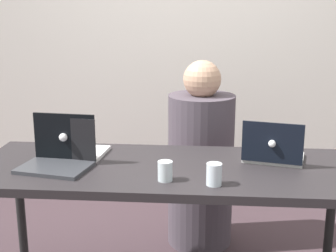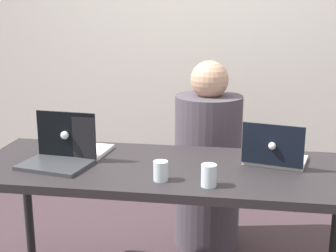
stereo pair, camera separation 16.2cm
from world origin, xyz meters
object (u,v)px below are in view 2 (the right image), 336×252
Objects in this scene: water_glass_right at (209,177)px; water_glass_center at (161,172)px; person_at_center at (208,165)px; laptop_front_left at (59,154)px; laptop_back_right at (274,155)px; laptop_back_left at (74,145)px.

water_glass_right is 0.22m from water_glass_center.
laptop_front_left is (-0.67, -0.71, 0.27)m from person_at_center.
person_at_center is 3.54× the size of laptop_back_right.
laptop_back_left reaches higher than laptop_front_left.
laptop_back_right reaches higher than water_glass_center.
person_at_center is 0.93m from water_glass_right.
water_glass_center is (0.52, -0.14, -0.01)m from laptop_front_left.
laptop_back_left is at bearing 155.56° from water_glass_right.
laptop_back_left is at bearing 13.76° from laptop_back_right.
water_glass_center is (-0.15, -0.85, 0.25)m from person_at_center.
laptop_front_left is 3.70× the size of water_glass_right.
water_glass_right is 1.09× the size of water_glass_center.
laptop_back_right is at bearing 19.97° from laptop_front_left.
person_at_center is at bearing 57.99° from laptop_front_left.
person_at_center is 1.01m from laptop_front_left.
laptop_front_left is 0.75m from water_glass_right.
laptop_back_right is (0.36, -0.55, 0.26)m from person_at_center.
laptop_front_left is at bearing 87.62° from laptop_back_left.
person_at_center reaches higher than water_glass_right.
laptop_back_left is 3.44× the size of water_glass_right.
water_glass_center is at bearing 155.22° from laptop_back_left.
laptop_back_left is at bearing 149.89° from water_glass_center.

